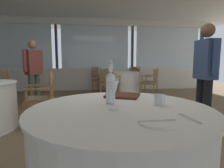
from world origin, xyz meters
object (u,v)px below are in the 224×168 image
menu_book (123,95)px  dining_chair_1_0 (98,77)px  side_plate (157,122)px  wine_glass (114,90)px  water_tumbler (160,100)px  dining_chair_0_0 (45,94)px  dining_chair_1_1 (109,81)px  dining_chair_1_2 (152,80)px  dining_chair_1_3 (133,76)px  diner_person_0 (205,71)px  diner_person_1 (34,69)px  water_bottle (111,86)px

menu_book → dining_chair_1_0: dining_chair_1_0 is taller
side_plate → wine_glass: size_ratio=1.02×
water_tumbler → dining_chair_0_0: size_ratio=0.09×
dining_chair_1_1 → wine_glass: bearing=-150.4°
dining_chair_0_0 → dining_chair_1_2: 3.48m
water_tumbler → dining_chair_1_1: dining_chair_1_1 is taller
dining_chair_1_2 → dining_chair_0_0: bearing=74.2°
dining_chair_1_2 → dining_chair_1_3: bearing=-45.2°
water_tumbler → diner_person_0: diner_person_0 is taller
dining_chair_0_0 → dining_chair_1_0: bearing=-116.6°
side_plate → diner_person_1: 4.04m
dining_chair_1_0 → side_plate: bearing=-54.4°
water_tumbler → menu_book: water_tumbler is taller
menu_book → dining_chair_1_2: 4.10m
dining_chair_0_0 → dining_chair_1_3: bearing=-133.4°
water_tumbler → menu_book: 0.41m
diner_person_0 → dining_chair_0_0: bearing=168.6°
dining_chair_1_1 → diner_person_0: (1.29, -2.48, 0.41)m
water_bottle → dining_chair_1_0: (0.08, 5.16, -0.35)m
dining_chair_1_1 → diner_person_0: bearing=-118.1°
dining_chair_1_2 → diner_person_1: 3.40m
water_bottle → water_tumbler: water_bottle is taller
dining_chair_1_0 → diner_person_1: 2.58m
water_tumbler → dining_chair_1_3: bearing=78.4°
dining_chair_1_3 → menu_book: bearing=20.0°
side_plate → dining_chair_1_3: 6.02m
side_plate → dining_chair_1_2: size_ratio=0.22×
diner_person_0 → dining_chair_1_1: bearing=117.4°
dining_chair_0_0 → dining_chair_1_2: (2.68, 2.22, -0.01)m
wine_glass → diner_person_1: size_ratio=0.12×
dining_chair_1_1 → dining_chair_1_2: size_ratio=1.04×
diner_person_1 → dining_chair_1_2: bearing=-129.6°
wine_glass → menu_book: size_ratio=0.68×
side_plate → menu_book: size_ratio=0.70×
wine_glass → dining_chair_0_0: 2.25m
diner_person_1 → dining_chair_1_1: bearing=-126.9°
water_tumbler → dining_chair_1_1: bearing=90.1°
water_bottle → dining_chair_1_1: (0.34, 3.76, -0.36)m
menu_book → diner_person_0: bearing=56.9°
diner_person_1 → menu_book: bearing=155.9°
side_plate → dining_chair_1_3: (1.29, 5.88, -0.24)m
menu_book → dining_chair_1_2: size_ratio=0.32×
wine_glass → dining_chair_1_0: size_ratio=0.21×
dining_chair_0_0 → diner_person_0: bearing=159.1°
wine_glass → dining_chair_1_1: bearing=85.0°
dining_chair_1_0 → dining_chair_1_3: dining_chair_1_0 is taller
diner_person_0 → menu_book: bearing=-145.6°
water_bottle → diner_person_0: bearing=38.1°
menu_book → dining_chair_1_3: bearing=97.9°
menu_book → dining_chair_1_1: (0.20, 3.51, -0.24)m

